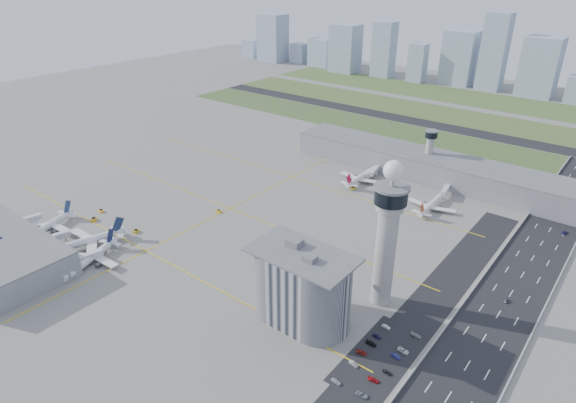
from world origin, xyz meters
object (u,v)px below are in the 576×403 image
Objects in this scene: admin_building at (302,287)px; car_lot_1 at (354,364)px; airplane_far_a at (362,174)px; jet_bridge_far_0 at (377,169)px; tug_4 at (353,188)px; car_lot_9 at (396,356)px; secondary_tower at (429,149)px; car_lot_2 at (361,353)px; car_lot_5 at (386,327)px; car_lot_7 at (373,380)px; tug_3 at (218,211)px; car_lot_6 at (362,395)px; car_lot_8 at (387,372)px; airplane_near_b at (82,238)px; car_lot_4 at (377,336)px; airplane_near_c at (89,255)px; car_hw_2 at (565,233)px; car_hw_4 at (560,188)px; car_lot_10 at (403,351)px; tug_1 at (94,219)px; jet_bridge_near_0 at (15,226)px; control_tower at (387,230)px; car_lot_3 at (371,343)px; car_lot_0 at (336,381)px; tug_5 at (386,202)px; jet_bridge_near_2 at (74,264)px; jet_bridge_far_1 at (447,188)px; car_lot_11 at (416,335)px; tug_0 at (101,211)px; car_hw_1 at (506,301)px; airplane_near_a at (46,223)px.

admin_building is 11.12× the size of car_lot_1.
jet_bridge_far_0 is (1.82, 18.47, -2.35)m from airplane_far_a.
car_lot_9 is (89.66, -117.13, -0.40)m from tug_4.
secondary_tower is 182.99m from car_lot_2.
car_lot_5 is 28.79m from car_lot_7.
car_lot_7 is (133.82, -55.84, -0.21)m from tug_3.
car_lot_8 is at bearing -13.58° from car_lot_6.
airplane_near_b is 153.63m from car_lot_4.
airplane_near_c is 10.01× the size of car_lot_9.
car_hw_2 is 63.92m from car_hw_4.
car_lot_10 reaches higher than car_lot_4.
car_hw_2 is at bearing 116.40° from airplane_near_c.
admin_building is 37.25m from car_lot_5.
car_lot_1 is 1.08× the size of car_lot_4.
tug_1 reaches higher than car_lot_7.
tug_4 is 0.94× the size of car_lot_9.
car_hw_4 reaches higher than car_lot_2.
airplane_near_b is 74.78m from tug_3.
car_lot_5 is at bearing 9.83° from car_lot_6.
jet_bridge_near_0 is at bearing 18.86° from tug_1.
control_tower reaches higher than car_hw_2.
car_lot_3 is at bearing 7.39° from admin_building.
car_lot_0 is (124.09, -64.52, -0.15)m from tug_3.
car_lot_1 is at bearing 112.82° from car_lot_8.
tug_5 is at bearing -9.61° from tug_4.
admin_building reaches higher than car_lot_6.
tug_5 is (82.71, 154.22, -1.82)m from jet_bridge_near_2.
tug_3 is (-93.92, -109.49, -2.05)m from jet_bridge_far_1.
control_tower is 131.09m from airplane_far_a.
car_lot_1 is 156.59m from car_hw_2.
car_lot_11 is (1.84, 38.03, 0.03)m from car_lot_6.
tug_0 is 190.68m from car_lot_11.
car_hw_4 is (13.40, 196.52, -0.03)m from car_lot_10.
car_lot_7 is 15.04m from car_lot_9.
car_lot_9 reaches higher than car_hw_1.
car_hw_2 is (70.07, 142.34, -14.74)m from admin_building.
tug_0 reaches higher than car_lot_0.
car_lot_10 is (63.99, -107.27, -0.39)m from tug_5.
car_lot_2 is (-0.67, 6.67, -0.06)m from car_lot_1.
control_tower reaches higher than jet_bridge_far_1.
car_lot_10 is at bearing -11.88° from car_lot_7.
car_lot_8 is at bearing -171.75° from car_lot_10.
jet_bridge_near_2 is at bearing 114.37° from car_lot_10.
tug_3 reaches higher than car_lot_10.
tug_5 is (80.99, 147.10, -4.11)m from airplane_near_c.
car_lot_2 is at bearing -4.82° from admin_building.
control_tower is at bearing 51.19° from car_lot_10.
car_hw_4 is at bearing -58.09° from airplane_far_a.
jet_bridge_near_2 is 142.02m from car_lot_3.
admin_building is 153.17m from airplane_near_a.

